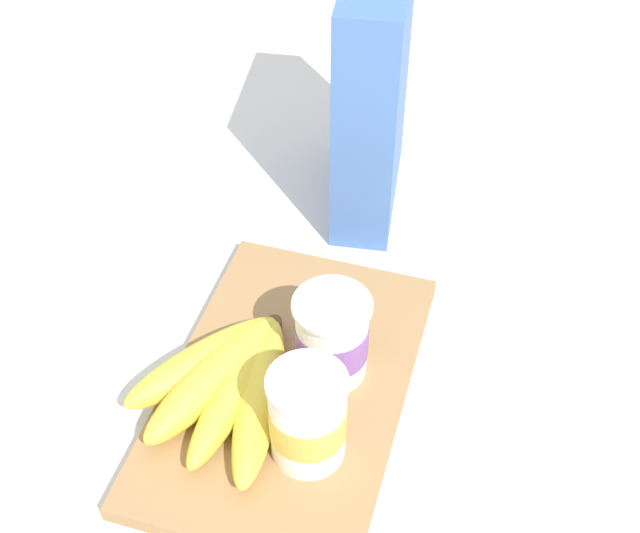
{
  "coord_description": "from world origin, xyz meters",
  "views": [
    {
      "loc": [
        0.44,
        0.16,
        0.64
      ],
      "look_at": [
        -0.1,
        0.0,
        0.07
      ],
      "focal_mm": 47.88,
      "sensor_mm": 36.0,
      "label": 1
    }
  ],
  "objects_px": {
    "cutting_board": "(288,388)",
    "yogurt_cup_back": "(308,417)",
    "cereal_box": "(369,95)",
    "banana_bunch": "(227,381)",
    "yogurt_cup_front": "(332,337)"
  },
  "relations": [
    {
      "from": "cutting_board",
      "to": "yogurt_cup_back",
      "type": "bearing_deg",
      "value": 32.12
    },
    {
      "from": "cutting_board",
      "to": "banana_bunch",
      "type": "distance_m",
      "value": 0.06
    },
    {
      "from": "yogurt_cup_front",
      "to": "yogurt_cup_back",
      "type": "distance_m",
      "value": 0.09
    },
    {
      "from": "cutting_board",
      "to": "yogurt_cup_front",
      "type": "xyz_separation_m",
      "value": [
        -0.03,
        0.03,
        0.05
      ]
    },
    {
      "from": "cutting_board",
      "to": "cereal_box",
      "type": "distance_m",
      "value": 0.32
    },
    {
      "from": "cutting_board",
      "to": "cereal_box",
      "type": "relative_size",
      "value": 1.21
    },
    {
      "from": "cereal_box",
      "to": "cutting_board",
      "type": "bearing_deg",
      "value": 172.98
    },
    {
      "from": "cereal_box",
      "to": "banana_bunch",
      "type": "bearing_deg",
      "value": 164.58
    },
    {
      "from": "cutting_board",
      "to": "banana_bunch",
      "type": "relative_size",
      "value": 1.72
    },
    {
      "from": "cereal_box",
      "to": "banana_bunch",
      "type": "distance_m",
      "value": 0.34
    },
    {
      "from": "yogurt_cup_back",
      "to": "banana_bunch",
      "type": "height_order",
      "value": "yogurt_cup_back"
    },
    {
      "from": "cutting_board",
      "to": "yogurt_cup_back",
      "type": "height_order",
      "value": "yogurt_cup_back"
    },
    {
      "from": "yogurt_cup_front",
      "to": "banana_bunch",
      "type": "height_order",
      "value": "yogurt_cup_front"
    },
    {
      "from": "yogurt_cup_front",
      "to": "banana_bunch",
      "type": "bearing_deg",
      "value": -56.16
    },
    {
      "from": "cutting_board",
      "to": "yogurt_cup_back",
      "type": "relative_size",
      "value": 3.52
    }
  ]
}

